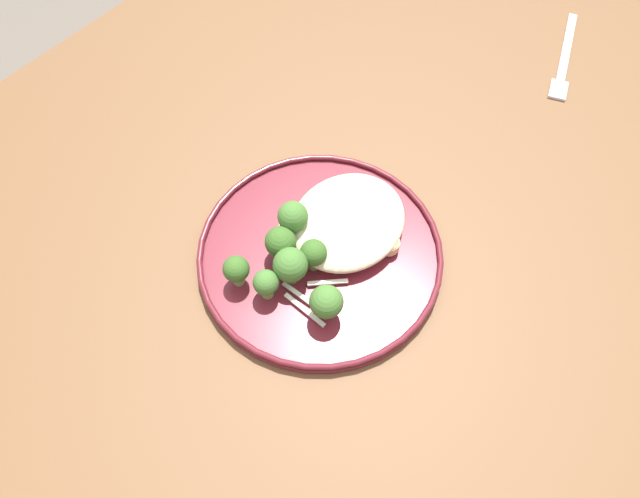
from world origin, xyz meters
name	(u,v)px	position (x,y,z in m)	size (l,w,h in m)	color
ground	(305,410)	(0.00, 0.00, 0.00)	(6.00, 6.00, 0.00)	#665B51
wooden_dining_table	(294,273)	(0.00, 0.00, 0.66)	(1.40, 1.00, 0.74)	brown
dinner_plate	(320,254)	(-0.01, 0.04, 0.75)	(0.29, 0.29, 0.02)	maroon
noodle_bed	(348,221)	(-0.05, 0.04, 0.77)	(0.15, 0.13, 0.04)	beige
seared_scallop_tilted_round	(368,224)	(-0.07, 0.06, 0.76)	(0.02, 0.02, 0.02)	#E5C689
seared_scallop_front_small	(320,204)	(-0.05, 0.00, 0.76)	(0.03, 0.03, 0.01)	beige
seared_scallop_large_seared	(295,233)	(0.00, 0.00, 0.76)	(0.03, 0.03, 0.02)	beige
seared_scallop_rear_pale	(389,244)	(-0.06, 0.10, 0.76)	(0.03, 0.03, 0.02)	#E5C689
seared_scallop_on_noodles	(373,193)	(-0.11, 0.04, 0.76)	(0.03, 0.03, 0.01)	beige
seared_scallop_center_golden	(341,229)	(-0.04, 0.04, 0.76)	(0.03, 0.03, 0.01)	#E5C689
broccoli_floret_beside_noodles	(281,243)	(0.02, 0.01, 0.78)	(0.04, 0.04, 0.05)	#89A356
broccoli_floret_left_leaning	(290,266)	(0.04, 0.04, 0.78)	(0.04, 0.04, 0.05)	#7A994C
broccoli_floret_near_rim	(236,270)	(0.08, -0.01, 0.78)	(0.03, 0.03, 0.04)	#7A994C
broccoli_floret_split_head	(266,284)	(0.07, 0.03, 0.78)	(0.03, 0.03, 0.04)	#7A994C
broccoli_floret_tall_stalk	(314,254)	(0.01, 0.05, 0.78)	(0.03, 0.03, 0.05)	#7A994C
broccoli_floret_rear_charred	(326,302)	(0.05, 0.10, 0.78)	(0.04, 0.04, 0.05)	#89A356
broccoli_floret_small_sprig	(291,217)	(-0.01, 0.00, 0.79)	(0.04, 0.04, 0.06)	#89A356
onion_sliver_curled_piece	(305,310)	(0.06, 0.08, 0.75)	(0.06, 0.01, 0.00)	silver
onion_sliver_long_sliver	(297,293)	(0.05, 0.06, 0.75)	(0.04, 0.01, 0.00)	silver
onion_sliver_pale_crescent	(328,282)	(0.02, 0.07, 0.75)	(0.05, 0.01, 0.00)	silver
dinner_fork	(564,58)	(-0.50, 0.10, 0.74)	(0.18, 0.08, 0.00)	silver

